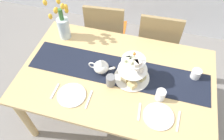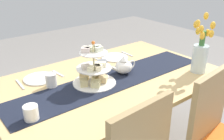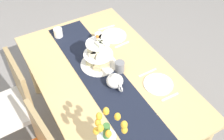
% 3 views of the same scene
% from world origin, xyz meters
% --- Properties ---
extents(ground_plane, '(8.00, 8.00, 0.00)m').
position_xyz_m(ground_plane, '(0.00, 0.00, 0.00)').
color(ground_plane, gray).
extents(dining_table, '(1.65, 1.03, 0.72)m').
position_xyz_m(dining_table, '(0.00, 0.00, 0.63)').
color(dining_table, tan).
rests_on(dining_table, ground_plane).
extents(chair_left, '(0.46, 0.46, 0.91)m').
position_xyz_m(chair_left, '(-0.32, 0.74, 0.50)').
color(chair_left, '#9C8254').
rests_on(chair_left, ground_plane).
extents(chair_right, '(0.44, 0.44, 0.91)m').
position_xyz_m(chair_right, '(0.28, 0.74, 0.50)').
color(chair_right, '#9C8254').
rests_on(chair_right, ground_plane).
extents(table_runner, '(1.55, 0.32, 0.00)m').
position_xyz_m(table_runner, '(0.00, 0.04, 0.73)').
color(table_runner, black).
rests_on(table_runner, dining_table).
extents(tiered_cake_stand, '(0.30, 0.30, 0.30)m').
position_xyz_m(tiered_cake_stand, '(0.13, -0.00, 0.82)').
color(tiered_cake_stand, beige).
rests_on(tiered_cake_stand, table_runner).
extents(teapot, '(0.24, 0.13, 0.14)m').
position_xyz_m(teapot, '(-0.14, 0.00, 0.78)').
color(teapot, white).
rests_on(teapot, table_runner).
extents(tulip_vase, '(0.18, 0.18, 0.43)m').
position_xyz_m(tulip_vase, '(-0.61, 0.32, 0.88)').
color(tulip_vase, silver).
rests_on(tulip_vase, dining_table).
extents(cream_jug, '(0.08, 0.08, 0.08)m').
position_xyz_m(cream_jug, '(0.64, 0.15, 0.77)').
color(cream_jug, white).
rests_on(cream_jug, dining_table).
extents(dinner_plate_left, '(0.23, 0.23, 0.01)m').
position_xyz_m(dinner_plate_left, '(-0.29, -0.30, 0.73)').
color(dinner_plate_left, white).
rests_on(dinner_plate_left, dining_table).
extents(fork_left, '(0.02, 0.15, 0.01)m').
position_xyz_m(fork_left, '(-0.44, -0.30, 0.73)').
color(fork_left, silver).
rests_on(fork_left, dining_table).
extents(knife_left, '(0.02, 0.17, 0.01)m').
position_xyz_m(knife_left, '(-0.15, -0.30, 0.73)').
color(knife_left, silver).
rests_on(knife_left, dining_table).
extents(dinner_plate_right, '(0.23, 0.23, 0.01)m').
position_xyz_m(dinner_plate_right, '(0.40, -0.30, 0.73)').
color(dinner_plate_right, white).
rests_on(dinner_plate_right, dining_table).
extents(fork_right, '(0.03, 0.15, 0.01)m').
position_xyz_m(fork_right, '(0.25, -0.30, 0.73)').
color(fork_right, silver).
rests_on(fork_right, dining_table).
extents(knife_right, '(0.02, 0.17, 0.01)m').
position_xyz_m(knife_right, '(0.54, -0.30, 0.73)').
color(knife_right, silver).
rests_on(knife_right, dining_table).
extents(mug_grey, '(0.08, 0.08, 0.09)m').
position_xyz_m(mug_grey, '(-0.02, -0.11, 0.78)').
color(mug_grey, slate).
rests_on(mug_grey, table_runner).
extents(mug_white_text, '(0.08, 0.08, 0.09)m').
position_xyz_m(mug_white_text, '(0.39, -0.14, 0.77)').
color(mug_white_text, white).
rests_on(mug_white_text, dining_table).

